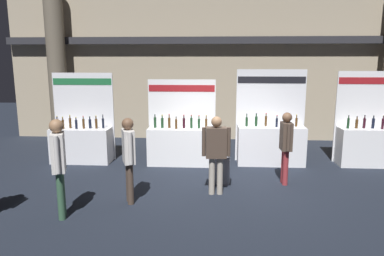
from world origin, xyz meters
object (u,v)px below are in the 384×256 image
Objects in this scene: visitor_0 at (59,160)px; trash_bin at (222,170)px; visitor_1 at (286,142)px; exhibitor_booth_3 at (371,142)px; exhibitor_booth_0 at (82,141)px; exhibitor_booth_1 at (181,142)px; visitor_3 at (129,153)px; exhibitor_booth_2 at (271,141)px; visitor_4 at (216,148)px.

trash_bin is at bearing -74.43° from visitor_0.
visitor_1 is at bearing 3.52° from trash_bin.
visitor_0 is (-6.92, -3.74, 0.45)m from exhibitor_booth_3.
exhibitor_booth_0 is 1.08× the size of exhibitor_booth_1.
exhibitor_booth_0 reaches higher than visitor_0.
visitor_1 is 3.53m from visitor_3.
visitor_3 is (-0.76, -2.76, 0.42)m from exhibitor_booth_1.
exhibitor_booth_2 is at bearing -67.95° from visitor_0.
exhibitor_booth_1 is at bearing 125.45° from trash_bin.
exhibitor_booth_3 reaches higher than visitor_1.
visitor_4 is (2.77, 1.33, -0.07)m from visitor_0.
exhibitor_booth_3 reaches higher than exhibitor_booth_1.
exhibitor_booth_1 is at bearing -122.67° from visitor_1.
exhibitor_booth_0 reaches higher than visitor_3.
trash_bin is 1.58m from visitor_1.
trash_bin is (1.09, -1.53, -0.27)m from exhibitor_booth_1.
exhibitor_booth_0 is at bearing 13.85° from visitor_3.
visitor_4 is (-1.57, -0.75, 0.03)m from visitor_1.
visitor_0 reaches higher than visitor_3.
visitor_0 is 1.31m from visitor_3.
visitor_4 is (-4.15, -2.41, 0.38)m from exhibitor_booth_3.
exhibitor_booth_0 is 5.50m from visitor_1.
exhibitor_booth_3 is (7.87, 0.18, 0.03)m from exhibitor_booth_0.
exhibitor_booth_1 reaches higher than visitor_4.
visitor_3 is at bearing -54.30° from exhibitor_booth_0.
visitor_1 is (-2.58, -1.66, 0.35)m from exhibitor_booth_3.
visitor_3 reaches higher than visitor_1.
visitor_0 is at bearing -157.39° from visitor_4.
visitor_0 is (-4.25, -3.69, 0.44)m from exhibitor_booth_2.
visitor_1 is (2.52, -1.44, 0.38)m from exhibitor_booth_1.
exhibitor_booth_0 is 5.20m from exhibitor_booth_2.
exhibitor_booth_1 reaches higher than visitor_0.
visitor_0 is (0.95, -3.56, 0.48)m from exhibitor_booth_0.
visitor_0 is at bearing -75.07° from exhibitor_booth_0.
visitor_3 is 1.80m from visitor_4.
exhibitor_booth_3 is at bearing 1.34° from exhibitor_booth_0.
visitor_0 is 3.07m from visitor_4.
visitor_4 is (0.95, -2.19, 0.41)m from exhibitor_booth_1.
exhibitor_booth_1 is 3.54× the size of trash_bin.
visitor_1 is (0.09, -1.61, 0.34)m from exhibitor_booth_2.
exhibitor_booth_0 reaches higher than exhibitor_booth_1.
visitor_3 is at bearing -70.98° from visitor_1.
exhibitor_booth_1 is 0.89× the size of exhibitor_booth_2.
exhibitor_booth_0 is at bearing 157.90° from trash_bin.
exhibitor_booth_1 is at bearing -176.14° from exhibitor_booth_2.
visitor_1 is at bearing -86.89° from exhibitor_booth_2.
exhibitor_booth_3 reaches higher than trash_bin.
trash_bin is at bearing -54.55° from exhibitor_booth_1.
exhibitor_booth_0 reaches higher than visitor_4.
exhibitor_booth_1 is 1.90m from trash_bin.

